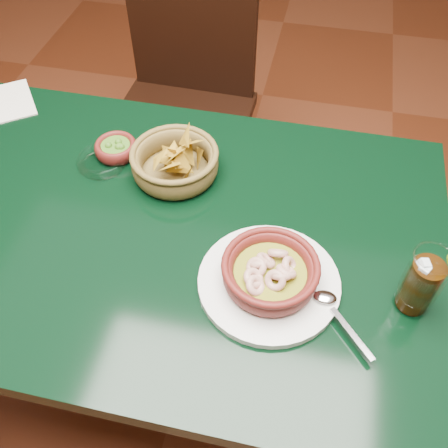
% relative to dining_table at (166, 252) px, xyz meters
% --- Properties ---
extents(ground, '(7.00, 7.00, 0.00)m').
position_rel_dining_table_xyz_m(ground, '(0.00, 0.00, -0.65)').
color(ground, '#471C0C').
rests_on(ground, ground).
extents(dining_table, '(1.20, 0.80, 0.75)m').
position_rel_dining_table_xyz_m(dining_table, '(0.00, 0.00, 0.00)').
color(dining_table, black).
rests_on(dining_table, ground).
extents(dining_chair, '(0.46, 0.46, 0.97)m').
position_rel_dining_table_xyz_m(dining_chair, '(-0.16, 0.71, -0.11)').
color(dining_chair, black).
rests_on(dining_chair, ground).
extents(shrimp_plate, '(0.34, 0.27, 0.08)m').
position_rel_dining_table_xyz_m(shrimp_plate, '(0.25, -0.10, 0.13)').
color(shrimp_plate, silver).
rests_on(shrimp_plate, dining_table).
extents(chip_basket, '(0.23, 0.23, 0.15)m').
position_rel_dining_table_xyz_m(chip_basket, '(-0.01, 0.16, 0.13)').
color(chip_basket, brown).
rests_on(chip_basket, dining_table).
extents(guacamole_ramekin, '(0.12, 0.12, 0.04)m').
position_rel_dining_table_xyz_m(guacamole_ramekin, '(-0.17, 0.19, 0.12)').
color(guacamole_ramekin, '#4E1411').
rests_on(guacamole_ramekin, dining_table).
extents(cola_drink, '(0.15, 0.15, 0.17)m').
position_rel_dining_table_xyz_m(cola_drink, '(0.51, -0.09, 0.17)').
color(cola_drink, white).
rests_on(cola_drink, dining_table).
extents(glass_ashtray, '(0.13, 0.13, 0.03)m').
position_rel_dining_table_xyz_m(glass_ashtray, '(-0.19, 0.14, 0.11)').
color(glass_ashtray, white).
rests_on(glass_ashtray, dining_table).
extents(paper_menu, '(0.21, 0.21, 0.00)m').
position_rel_dining_table_xyz_m(paper_menu, '(-0.53, 0.32, 0.10)').
color(paper_menu, beige).
rests_on(paper_menu, dining_table).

